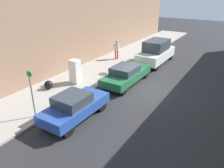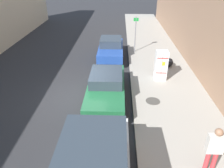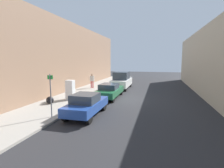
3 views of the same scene
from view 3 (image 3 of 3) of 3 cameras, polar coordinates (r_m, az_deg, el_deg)
name	(u,v)px [view 3 (image 3 of 3)]	position (r m, az deg, el deg)	size (l,w,h in m)	color
ground_plane	(122,99)	(16.51, 3.43, -4.77)	(80.00, 80.00, 0.00)	#28282B
sidewalk_slab	(78,95)	(17.94, -11.04, -3.69)	(3.97, 44.00, 0.12)	#9E998E
building_facade_near	(48,57)	(19.23, -20.15, 8.41)	(2.49, 39.60, 7.90)	#937056
discarded_refrigerator	(70,90)	(15.85, -13.45, -1.87)	(0.67, 0.60, 1.72)	white
manhole_cover	(89,94)	(17.90, -7.64, -3.41)	(0.70, 0.70, 0.02)	#47443F
street_sign_post	(51,93)	(11.18, -19.38, -2.86)	(0.36, 0.07, 2.64)	slate
trash_bag	(50,100)	(14.88, -19.61, -4.96)	(0.59, 0.59, 0.59)	black
pedestrian_walking_far	(92,80)	(22.00, -6.53, 1.37)	(0.51, 0.24, 1.76)	#B73338
parked_hatchback_blue	(86,104)	(11.49, -8.38, -6.55)	(1.72, 4.04, 1.46)	#23479E
parked_sedan_green	(110,90)	(16.69, -0.80, -2.13)	(1.79, 4.70, 1.38)	#1E6038
parked_van_white	(122,80)	(22.15, 3.18, 1.23)	(1.95, 4.99, 2.15)	silver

